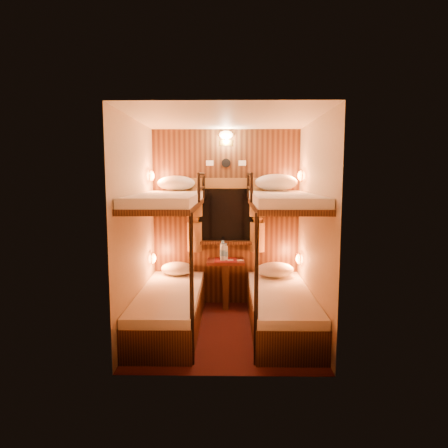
{
  "coord_description": "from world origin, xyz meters",
  "views": [
    {
      "loc": [
        0.06,
        -4.43,
        1.79
      ],
      "look_at": [
        -0.01,
        0.15,
        1.23
      ],
      "focal_mm": 32.0,
      "sensor_mm": 36.0,
      "label": 1
    }
  ],
  "objects_px": {
    "table": "(226,277)",
    "bottle_right": "(225,253)",
    "bunk_left": "(169,282)",
    "bunk_right": "(281,282)",
    "bottle_left": "(223,252)"
  },
  "relations": [
    {
      "from": "bunk_left",
      "to": "bunk_right",
      "type": "relative_size",
      "value": 1.0
    },
    {
      "from": "table",
      "to": "bunk_left",
      "type": "bearing_deg",
      "value": -129.67
    },
    {
      "from": "bunk_left",
      "to": "bunk_right",
      "type": "height_order",
      "value": "same"
    },
    {
      "from": "table",
      "to": "bottle_left",
      "type": "distance_m",
      "value": 0.35
    },
    {
      "from": "bottle_left",
      "to": "bunk_left",
      "type": "bearing_deg",
      "value": -128.71
    },
    {
      "from": "bunk_right",
      "to": "bottle_left",
      "type": "relative_size",
      "value": 7.03
    },
    {
      "from": "bunk_left",
      "to": "bottle_left",
      "type": "xyz_separation_m",
      "value": [
        0.61,
        0.76,
        0.21
      ]
    },
    {
      "from": "table",
      "to": "bunk_right",
      "type": "bearing_deg",
      "value": -50.33
    },
    {
      "from": "table",
      "to": "bottle_right",
      "type": "bearing_deg",
      "value": -135.99
    },
    {
      "from": "table",
      "to": "bottle_right",
      "type": "xyz_separation_m",
      "value": [
        -0.0,
        -0.0,
        0.33
      ]
    },
    {
      "from": "table",
      "to": "bottle_right",
      "type": "relative_size",
      "value": 2.88
    },
    {
      "from": "bunk_left",
      "to": "bunk_right",
      "type": "distance_m",
      "value": 1.3
    },
    {
      "from": "bunk_left",
      "to": "bottle_left",
      "type": "bearing_deg",
      "value": 51.29
    },
    {
      "from": "bunk_left",
      "to": "bottle_right",
      "type": "relative_size",
      "value": 8.34
    },
    {
      "from": "bunk_right",
      "to": "bunk_left",
      "type": "bearing_deg",
      "value": 180.0
    }
  ]
}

